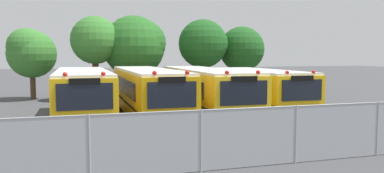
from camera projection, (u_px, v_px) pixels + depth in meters
ground_plane at (176, 116)px, 20.51m from camera, size 160.00×160.00×0.00m
school_bus_0 at (83, 93)px, 18.93m from camera, size 2.68×10.62×2.70m
school_bus_1 at (147, 91)px, 19.68m from camera, size 2.52×11.14×2.72m
school_bus_2 at (204, 90)px, 20.79m from camera, size 2.86×11.52×2.70m
school_bus_3 at (259, 89)px, 21.51m from camera, size 2.72×9.28×2.62m
tree_0 at (30, 52)px, 27.91m from camera, size 3.58×3.58×5.32m
tree_1 at (95, 40)px, 27.67m from camera, size 3.54×3.54×6.20m
tree_2 at (137, 45)px, 29.07m from camera, size 4.85×4.77×6.38m
tree_3 at (205, 44)px, 30.54m from camera, size 3.97×3.96×6.23m
tree_4 at (243, 48)px, 32.16m from camera, size 3.87×3.87×5.77m
chainlink_fence at (250, 136)px, 11.06m from camera, size 15.31×0.07×1.80m
traffic_cone at (298, 139)px, 13.46m from camera, size 0.47×0.47×0.62m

